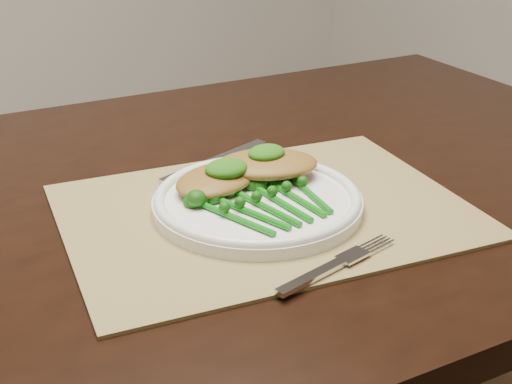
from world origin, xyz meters
TOP-DOWN VIEW (x-y plane):
  - placemat at (0.10, 0.01)m, footprint 0.57×0.47m
  - dinner_plate at (0.09, 0.01)m, footprint 0.27×0.27m
  - knife at (0.11, 0.17)m, footprint 0.21×0.06m
  - fork at (0.09, -0.15)m, footprint 0.18×0.04m
  - chicken_fillet_left at (0.07, 0.07)m, footprint 0.14×0.12m
  - chicken_fillet_right at (0.14, 0.06)m, footprint 0.17×0.15m
  - pesto_dollop_left at (0.08, 0.06)m, footprint 0.06×0.05m
  - pesto_dollop_right at (0.14, 0.06)m, footprint 0.05×0.04m
  - broccolini_bundle at (0.09, -0.02)m, footprint 0.14×0.16m

SIDE VIEW (x-z plane):
  - placemat at x=0.10m, z-range 0.75..0.75m
  - knife at x=0.11m, z-range 0.76..0.76m
  - fork at x=0.09m, z-range 0.76..0.76m
  - dinner_plate at x=0.09m, z-range 0.75..0.78m
  - broccolini_bundle at x=0.09m, z-range 0.76..0.79m
  - chicken_fillet_left at x=0.07m, z-range 0.77..0.80m
  - chicken_fillet_right at x=0.14m, z-range 0.78..0.80m
  - pesto_dollop_left at x=0.08m, z-range 0.79..0.81m
  - pesto_dollop_right at x=0.14m, z-range 0.80..0.82m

